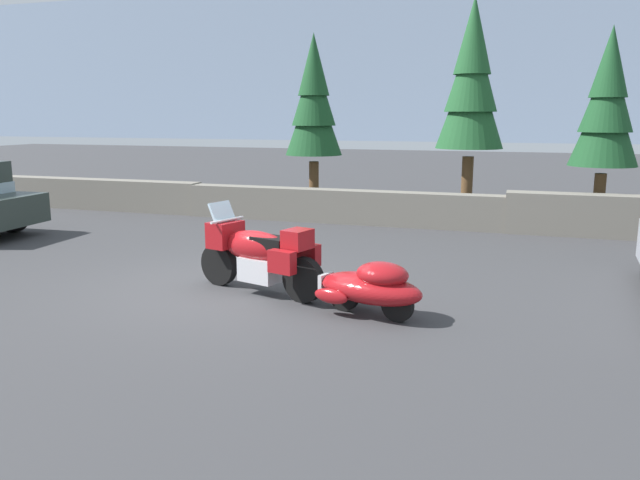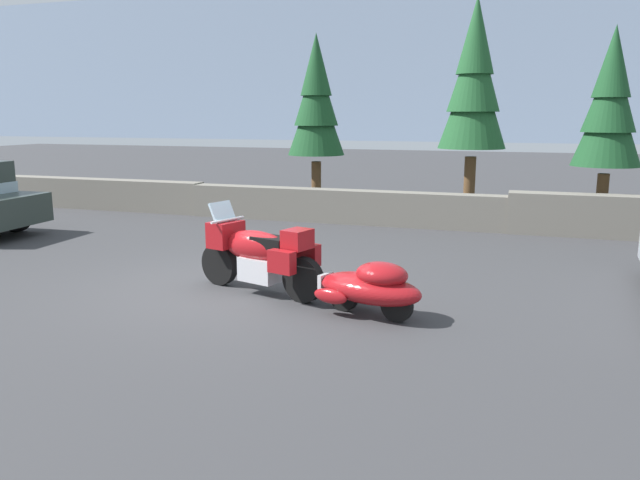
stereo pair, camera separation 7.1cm
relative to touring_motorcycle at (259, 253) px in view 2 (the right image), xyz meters
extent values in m
plane|color=#38383A|center=(-0.64, 0.04, -0.62)|extent=(80.00, 80.00, 0.00)
cube|color=slate|center=(-8.64, 6.50, -0.19)|extent=(8.00, 0.54, 0.86)
cube|color=slate|center=(-0.64, 6.42, -0.21)|extent=(8.00, 0.51, 0.83)
cube|color=#8C9EB7|center=(-0.64, 96.46, 7.38)|extent=(240.00, 80.00, 16.00)
cylinder|color=black|center=(-0.78, 0.24, -0.29)|extent=(0.67, 0.32, 0.66)
cylinder|color=black|center=(0.80, -0.24, -0.29)|extent=(0.67, 0.32, 0.66)
cube|color=silver|center=(0.05, -0.02, -0.24)|extent=(0.70, 0.59, 0.36)
ellipsoid|color=maroon|center=(-0.04, 0.01, 0.09)|extent=(1.28, 0.77, 0.48)
cube|color=maroon|center=(-0.64, 0.19, 0.21)|extent=(0.49, 0.60, 0.40)
cube|color=#9EB7C6|center=(-0.69, 0.21, 0.54)|extent=(0.31, 0.48, 0.34)
cube|color=black|center=(0.25, -0.07, 0.19)|extent=(0.64, 0.51, 0.16)
cube|color=maroon|center=(0.70, -0.21, 0.29)|extent=(0.42, 0.48, 0.28)
cube|color=maroon|center=(0.57, -0.48, 0.01)|extent=(0.43, 0.27, 0.32)
cube|color=maroon|center=(0.74, 0.09, 0.01)|extent=(0.43, 0.27, 0.32)
cylinder|color=silver|center=(-0.59, 0.18, 0.44)|extent=(0.24, 0.68, 0.04)
cylinder|color=silver|center=(-0.74, 0.22, -0.04)|extent=(0.26, 0.14, 0.54)
cylinder|color=black|center=(1.46, -0.44, -0.40)|extent=(0.45, 0.22, 0.44)
cylinder|color=black|center=(2.25, -0.68, -0.40)|extent=(0.45, 0.22, 0.44)
ellipsoid|color=maroon|center=(1.85, -0.56, -0.24)|extent=(1.63, 1.08, 0.40)
ellipsoid|color=maroon|center=(2.02, -0.61, -0.02)|extent=(0.85, 0.74, 0.32)
cube|color=silver|center=(1.17, -0.35, -0.26)|extent=(0.15, 0.32, 0.24)
ellipsoid|color=maroon|center=(1.36, -0.75, -0.34)|extent=(0.54, 0.28, 0.20)
ellipsoid|color=maroon|center=(1.55, -0.13, -0.34)|extent=(0.54, 0.28, 0.20)
cylinder|color=silver|center=(0.80, -0.24, -0.35)|extent=(0.68, 0.25, 0.05)
cylinder|color=black|center=(-7.39, 2.88, -0.28)|extent=(0.69, 0.25, 0.68)
cylinder|color=brown|center=(2.33, 8.15, 0.18)|extent=(0.29, 0.29, 1.60)
cone|color=#1E5128|center=(2.33, 8.15, 2.45)|extent=(1.70, 1.70, 2.53)
cone|color=#1E5128|center=(2.33, 8.15, 3.21)|extent=(1.32, 1.32, 2.21)
cone|color=#1E5128|center=(2.33, 8.15, 3.97)|extent=(0.94, 0.94, 1.90)
cylinder|color=brown|center=(5.40, 7.26, 0.04)|extent=(0.26, 0.26, 1.33)
cone|color=#194723|center=(5.40, 7.26, 1.93)|extent=(1.51, 1.51, 2.10)
cone|color=#194723|center=(5.40, 7.26, 2.56)|extent=(1.17, 1.17, 1.84)
cone|color=#194723|center=(5.40, 7.26, 3.20)|extent=(0.83, 0.83, 1.57)
cylinder|color=brown|center=(-1.82, 8.03, 0.07)|extent=(0.27, 0.27, 1.39)
cone|color=#194723|center=(-1.82, 8.03, 2.04)|extent=(1.55, 1.55, 2.19)
cone|color=#194723|center=(-1.82, 8.03, 2.70)|extent=(1.20, 1.20, 1.92)
cone|color=#194723|center=(-1.82, 8.03, 3.36)|extent=(0.85, 0.85, 1.64)
camera|label=1|loc=(3.69, -8.37, 2.01)|focal=35.01mm
camera|label=2|loc=(3.75, -8.34, 2.01)|focal=35.01mm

